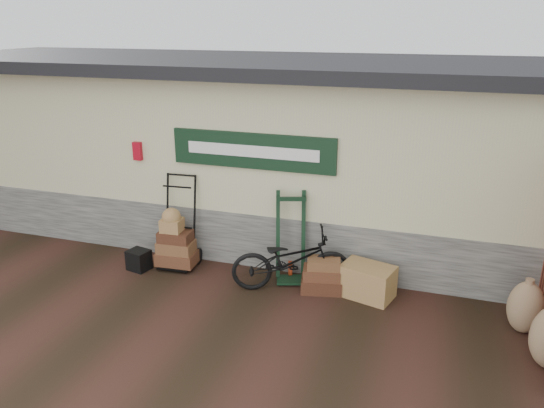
# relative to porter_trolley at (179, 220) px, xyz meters

# --- Properties ---
(ground) EXTENTS (80.00, 80.00, 0.00)m
(ground) POSITION_rel_porter_trolley_xyz_m (1.50, -0.74, -0.76)
(ground) COLOR black
(ground) RESTS_ON ground
(station_building) EXTENTS (14.40, 4.10, 3.20)m
(station_building) POSITION_rel_porter_trolley_xyz_m (1.49, 2.00, 0.85)
(station_building) COLOR #4C4C47
(station_building) RESTS_ON ground
(porter_trolley) EXTENTS (0.80, 0.62, 1.52)m
(porter_trolley) POSITION_rel_porter_trolley_xyz_m (0.00, 0.00, 0.00)
(porter_trolley) COLOR black
(porter_trolley) RESTS_ON ground
(green_barrow) EXTENTS (0.61, 0.56, 1.40)m
(green_barrow) POSITION_rel_porter_trolley_xyz_m (1.87, 0.03, -0.06)
(green_barrow) COLOR black
(green_barrow) RESTS_ON ground
(suitcase_stack) EXTENTS (0.66, 0.49, 0.53)m
(suitcase_stack) POSITION_rel_porter_trolley_xyz_m (2.43, -0.20, -0.49)
(suitcase_stack) COLOR #3B2013
(suitcase_stack) RESTS_ON ground
(wicker_hamper) EXTENTS (0.84, 0.66, 0.48)m
(wicker_hamper) POSITION_rel_porter_trolley_xyz_m (3.09, -0.16, -0.52)
(wicker_hamper) COLOR brown
(wicker_hamper) RESTS_ON ground
(black_trunk) EXTENTS (0.38, 0.35, 0.33)m
(black_trunk) POSITION_rel_porter_trolley_xyz_m (-0.54, -0.42, -0.60)
(black_trunk) COLOR black
(black_trunk) RESTS_ON ground
(bicycle) EXTENTS (1.22, 1.87, 1.03)m
(bicycle) POSITION_rel_porter_trolley_xyz_m (1.97, -0.27, -0.24)
(bicycle) COLOR black
(bicycle) RESTS_ON ground
(burlap_sack_left) EXTENTS (0.48, 0.42, 0.71)m
(burlap_sack_left) POSITION_rel_porter_trolley_xyz_m (5.15, -0.47, -0.40)
(burlap_sack_left) COLOR brown
(burlap_sack_left) RESTS_ON ground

